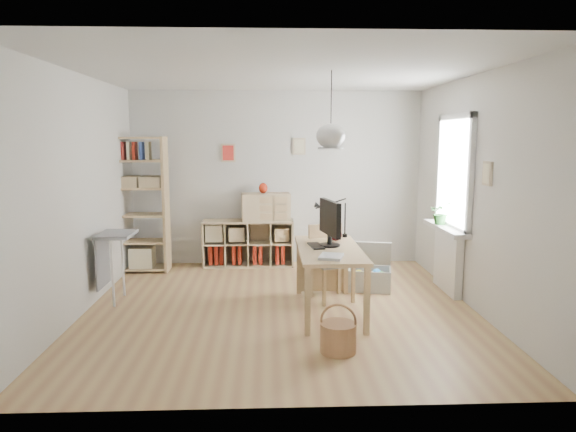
{
  "coord_description": "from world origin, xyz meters",
  "views": [
    {
      "loc": [
        -0.14,
        -5.79,
        1.98
      ],
      "look_at": [
        0.1,
        0.3,
        1.05
      ],
      "focal_mm": 32.0,
      "sensor_mm": 36.0,
      "label": 1
    }
  ],
  "objects_px": {
    "cube_shelf": "(247,246)",
    "storage_chest": "(370,274)",
    "desk": "(329,256)",
    "chair": "(330,257)",
    "monitor": "(330,221)",
    "drawer_chest": "(266,207)",
    "tall_bookshelf": "(139,199)"
  },
  "relations": [
    {
      "from": "desk",
      "to": "tall_bookshelf",
      "type": "xyz_separation_m",
      "value": [
        -2.59,
        1.95,
        0.43
      ]
    },
    {
      "from": "tall_bookshelf",
      "to": "drawer_chest",
      "type": "xyz_separation_m",
      "value": [
        1.86,
        0.24,
        -0.16
      ]
    },
    {
      "from": "chair",
      "to": "drawer_chest",
      "type": "bearing_deg",
      "value": 96.14
    },
    {
      "from": "desk",
      "to": "chair",
      "type": "distance_m",
      "value": 0.52
    },
    {
      "from": "chair",
      "to": "storage_chest",
      "type": "xyz_separation_m",
      "value": [
        0.59,
        0.4,
        -0.33
      ]
    },
    {
      "from": "desk",
      "to": "drawer_chest",
      "type": "height_order",
      "value": "drawer_chest"
    },
    {
      "from": "cube_shelf",
      "to": "tall_bookshelf",
      "type": "height_order",
      "value": "tall_bookshelf"
    },
    {
      "from": "cube_shelf",
      "to": "chair",
      "type": "distance_m",
      "value": 2.06
    },
    {
      "from": "desk",
      "to": "cube_shelf",
      "type": "distance_m",
      "value": 2.48
    },
    {
      "from": "tall_bookshelf",
      "to": "drawer_chest",
      "type": "relative_size",
      "value": 2.73
    },
    {
      "from": "cube_shelf",
      "to": "monitor",
      "type": "bearing_deg",
      "value": -64.0
    },
    {
      "from": "tall_bookshelf",
      "to": "drawer_chest",
      "type": "bearing_deg",
      "value": 7.33
    },
    {
      "from": "desk",
      "to": "monitor",
      "type": "bearing_deg",
      "value": 82.11
    },
    {
      "from": "storage_chest",
      "to": "drawer_chest",
      "type": "relative_size",
      "value": 1.0
    },
    {
      "from": "cube_shelf",
      "to": "tall_bookshelf",
      "type": "xyz_separation_m",
      "value": [
        -1.56,
        -0.28,
        0.79
      ]
    },
    {
      "from": "chair",
      "to": "monitor",
      "type": "height_order",
      "value": "monitor"
    },
    {
      "from": "tall_bookshelf",
      "to": "drawer_chest",
      "type": "height_order",
      "value": "tall_bookshelf"
    },
    {
      "from": "desk",
      "to": "storage_chest",
      "type": "xyz_separation_m",
      "value": [
        0.65,
        0.9,
        -0.46
      ]
    },
    {
      "from": "monitor",
      "to": "drawer_chest",
      "type": "xyz_separation_m",
      "value": [
        -0.74,
        2.08,
        -0.12
      ]
    },
    {
      "from": "desk",
      "to": "chair",
      "type": "height_order",
      "value": "chair"
    },
    {
      "from": "tall_bookshelf",
      "to": "monitor",
      "type": "relative_size",
      "value": 3.32
    },
    {
      "from": "monitor",
      "to": "drawer_chest",
      "type": "bearing_deg",
      "value": 97.64
    },
    {
      "from": "cube_shelf",
      "to": "storage_chest",
      "type": "relative_size",
      "value": 1.9
    },
    {
      "from": "storage_chest",
      "to": "monitor",
      "type": "distance_m",
      "value": 1.33
    },
    {
      "from": "tall_bookshelf",
      "to": "storage_chest",
      "type": "distance_m",
      "value": 3.52
    },
    {
      "from": "desk",
      "to": "chair",
      "type": "relative_size",
      "value": 1.63
    },
    {
      "from": "desk",
      "to": "cube_shelf",
      "type": "xyz_separation_m",
      "value": [
        -1.02,
        2.23,
        -0.36
      ]
    },
    {
      "from": "drawer_chest",
      "to": "cube_shelf",
      "type": "bearing_deg",
      "value": 167.13
    },
    {
      "from": "cube_shelf",
      "to": "drawer_chest",
      "type": "distance_m",
      "value": 0.7
    },
    {
      "from": "tall_bookshelf",
      "to": "storage_chest",
      "type": "relative_size",
      "value": 2.71
    },
    {
      "from": "chair",
      "to": "monitor",
      "type": "xyz_separation_m",
      "value": [
        -0.05,
        -0.39,
        0.52
      ]
    },
    {
      "from": "chair",
      "to": "storage_chest",
      "type": "height_order",
      "value": "chair"
    }
  ]
}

